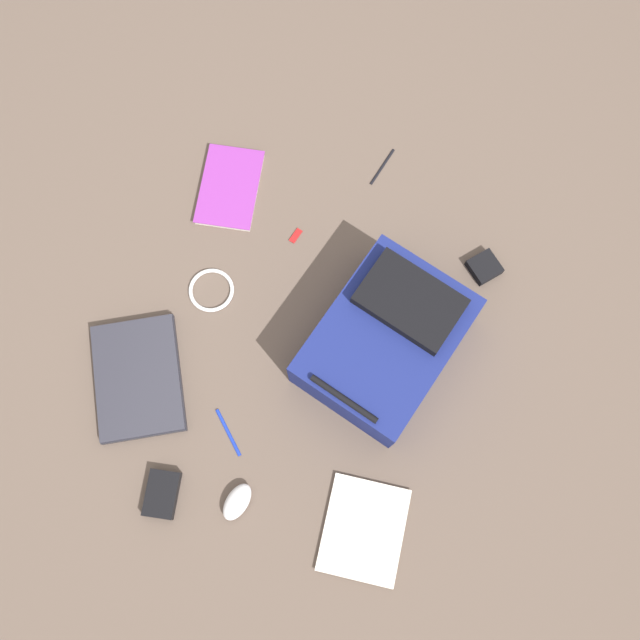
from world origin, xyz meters
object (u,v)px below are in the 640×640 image
Objects in this scene: laptop at (138,378)px; book_comic at (364,530)px; book_blue at (230,188)px; pen_blue at (228,432)px; cable_coil at (211,290)px; earbud_pouch at (484,267)px; pen_black at (382,166)px; power_brick at (162,494)px; backpack at (387,340)px; computer_mouse at (237,502)px; usb_stick at (296,235)px.

book_comic is (-0.69, 0.23, -0.01)m from laptop.
book_blue is 0.71m from pen_blue.
pen_blue is at bearing 113.55° from cable_coil.
pen_black is at bearing -33.94° from earbud_pouch.
book_blue is 0.45m from pen_black.
book_blue is 0.32m from cable_coil.
power_brick is (-0.08, 0.88, 0.00)m from book_blue.
laptop is 0.32m from power_brick.
backpack is 0.49m from book_comic.
backpack is 1.34× the size of laptop.
computer_mouse is at bearing 114.86° from pen_blue.
computer_mouse is at bearing 58.25° from earbud_pouch.
usb_stick is (-0.14, -0.78, -0.01)m from power_brick.
earbud_pouch is at bearing -129.74° from power_brick.
pen_blue is at bearing 47.92° from earbud_pouch.
laptop is 0.31m from cable_coil.
earbud_pouch is 1.73× the size of usb_stick.
cable_coil is at bearing -85.72° from power_brick.
laptop reaches higher than pen_black.
usb_stick is (0.32, -0.26, -0.09)m from backpack.
pen_blue is (0.41, -0.15, -0.00)m from book_comic.
pen_black is at bearing -76.16° from backpack.
book_blue is 0.77m from earbud_pouch.
book_comic is at bearing 161.77° from laptop.
book_comic is 0.44m from pen_blue.
cable_coil reaches higher than usb_stick.
usb_stick is at bearing 157.67° from book_blue.
earbud_pouch is at bearing -132.08° from pen_blue.
pen_blue is at bearing -121.08° from power_brick.
book_blue is (0.55, -0.35, -0.08)m from backpack.
power_brick is at bearing 94.28° from cable_coil.
pen_blue is (-0.12, -0.20, -0.01)m from power_brick.
book_blue is 1.95× the size of pen_blue.
backpack is 0.42m from usb_stick.
earbud_pouch is (-0.22, -0.30, -0.08)m from backpack.
computer_mouse reaches higher than pen_blue.
earbud_pouch reaches higher than book_blue.
pen_blue reaches higher than pen_black.
cable_coil is (0.57, -0.52, -0.00)m from book_comic.
pen_blue is (0.08, -0.16, -0.02)m from computer_mouse.
book_comic is 0.33m from computer_mouse.
laptop is 1.44× the size of book_blue.
computer_mouse is 0.79× the size of cable_coil.
pen_blue is at bearing 106.35° from book_blue.
computer_mouse is 1.04m from pen_black.
cable_coil reaches higher than pen_blue.
pen_black is at bearing -124.40° from usb_stick.
power_brick is (-0.16, 0.27, -0.00)m from laptop.
cable_coil is at bearing -3.97° from backpack.
laptop is at bearing -15.60° from pen_blue.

